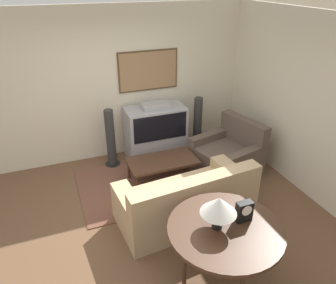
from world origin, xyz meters
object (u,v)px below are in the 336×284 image
object	(u,v)px
tv	(155,132)
table_lamp	(219,206)
speaker_tower_right	(197,125)
mantel_clock	(244,211)
coffee_table	(162,162)
armchair	(228,155)
couch	(187,202)
speaker_tower_left	(111,140)
console_table	(225,232)

from	to	relation	value
tv	table_lamp	distance (m)	2.99
tv	speaker_tower_right	xyz separation A→B (m)	(0.85, -0.03, 0.01)
tv	mantel_clock	distance (m)	2.95
coffee_table	armchair	bearing A→B (deg)	-4.19
couch	table_lamp	world-z (taller)	table_lamp
tv	armchair	xyz separation A→B (m)	(1.03, -0.92, -0.21)
table_lamp	speaker_tower_right	distance (m)	3.16
coffee_table	speaker_tower_left	distance (m)	1.06
table_lamp	tv	bearing A→B (deg)	83.58
armchair	mantel_clock	size ratio (longest dim) A/B	5.06
tv	table_lamp	world-z (taller)	table_lamp
tv	speaker_tower_right	world-z (taller)	speaker_tower_right
mantel_clock	speaker_tower_right	size ratio (longest dim) A/B	0.22
speaker_tower_right	table_lamp	bearing A→B (deg)	-112.12
mantel_clock	speaker_tower_left	bearing A→B (deg)	106.07
couch	mantel_clock	bearing A→B (deg)	95.38
armchair	coffee_table	bearing A→B (deg)	-107.88
couch	speaker_tower_right	size ratio (longest dim) A/B	1.79
coffee_table	speaker_tower_right	size ratio (longest dim) A/B	1.05
tv	armchair	distance (m)	1.39
tv	armchair	world-z (taller)	tv
coffee_table	speaker_tower_left	bearing A→B (deg)	130.29
mantel_clock	console_table	bearing A→B (deg)	-170.33
tv	speaker_tower_left	xyz separation A→B (m)	(-0.85, -0.03, 0.01)
tv	speaker_tower_left	world-z (taller)	speaker_tower_left
coffee_table	mantel_clock	world-z (taller)	mantel_clock
mantel_clock	couch	bearing A→B (deg)	100.11
coffee_table	console_table	bearing A→B (deg)	-92.12
couch	speaker_tower_left	bearing A→B (deg)	-75.43
console_table	table_lamp	distance (m)	0.36
couch	speaker_tower_right	xyz separation A→B (m)	(1.04, 1.85, 0.20)
armchair	mantel_clock	distance (m)	2.33
console_table	table_lamp	xyz separation A→B (m)	(-0.08, 0.04, 0.34)
armchair	speaker_tower_left	bearing A→B (deg)	-129.00
coffee_table	speaker_tower_right	world-z (taller)	speaker_tower_right
armchair	mantel_clock	bearing A→B (deg)	-41.15
tv	armchair	bearing A→B (deg)	-41.73
armchair	speaker_tower_right	bearing A→B (deg)	177.94
couch	coffee_table	size ratio (longest dim) A/B	1.70
coffee_table	table_lamp	distance (m)	2.21
couch	speaker_tower_left	distance (m)	1.97
armchair	table_lamp	size ratio (longest dim) A/B	3.12
table_lamp	speaker_tower_left	distance (m)	2.98
console_table	table_lamp	size ratio (longest dim) A/B	3.22
table_lamp	coffee_table	bearing A→B (deg)	85.63
mantel_clock	tv	bearing A→B (deg)	89.74
couch	mantel_clock	xyz separation A→B (m)	(0.19, -1.04, 0.58)
couch	mantel_clock	distance (m)	1.21
mantel_clock	table_lamp	bearing A→B (deg)	179.80
couch	armchair	distance (m)	1.56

